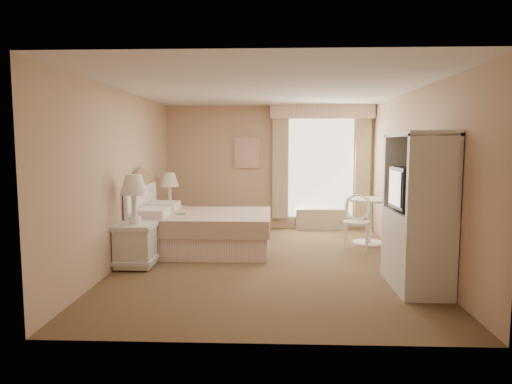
{
  "coord_description": "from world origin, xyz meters",
  "views": [
    {
      "loc": [
        0.09,
        -6.55,
        1.73
      ],
      "look_at": [
        -0.17,
        0.3,
        1.01
      ],
      "focal_mm": 32.0,
      "sensor_mm": 36.0,
      "label": 1
    }
  ],
  "objects_px": {
    "nightstand_far": "(170,213)",
    "armoire": "(417,224)",
    "bed": "(199,229)",
    "round_table": "(369,214)",
    "nightstand_near": "(135,233)",
    "cafe_chair": "(357,218)"
  },
  "relations": [
    {
      "from": "nightstand_far",
      "to": "armoire",
      "type": "xyz_separation_m",
      "value": [
        3.65,
        -2.9,
        0.33
      ]
    },
    {
      "from": "bed",
      "to": "round_table",
      "type": "distance_m",
      "value": 2.94
    },
    {
      "from": "nightstand_far",
      "to": "armoire",
      "type": "relative_size",
      "value": 0.63
    },
    {
      "from": "nightstand_near",
      "to": "nightstand_far",
      "type": "xyz_separation_m",
      "value": [
        0.0,
        2.15,
        -0.04
      ]
    },
    {
      "from": "nightstand_near",
      "to": "nightstand_far",
      "type": "height_order",
      "value": "nightstand_near"
    },
    {
      "from": "cafe_chair",
      "to": "bed",
      "type": "bearing_deg",
      "value": -161.1
    },
    {
      "from": "nightstand_near",
      "to": "cafe_chair",
      "type": "xyz_separation_m",
      "value": [
        3.3,
        1.26,
        0.04
      ]
    },
    {
      "from": "bed",
      "to": "nightstand_far",
      "type": "distance_m",
      "value": 1.3
    },
    {
      "from": "round_table",
      "to": "cafe_chair",
      "type": "relative_size",
      "value": 0.88
    },
    {
      "from": "nightstand_near",
      "to": "armoire",
      "type": "bearing_deg",
      "value": -11.6
    },
    {
      "from": "bed",
      "to": "cafe_chair",
      "type": "bearing_deg",
      "value": 4.0
    },
    {
      "from": "nightstand_near",
      "to": "cafe_chair",
      "type": "height_order",
      "value": "nightstand_near"
    },
    {
      "from": "bed",
      "to": "armoire",
      "type": "relative_size",
      "value": 1.13
    },
    {
      "from": "bed",
      "to": "nightstand_far",
      "type": "height_order",
      "value": "bed"
    },
    {
      "from": "nightstand_near",
      "to": "round_table",
      "type": "bearing_deg",
      "value": 24.96
    },
    {
      "from": "bed",
      "to": "round_table",
      "type": "relative_size",
      "value": 2.67
    },
    {
      "from": "armoire",
      "to": "nightstand_near",
      "type": "bearing_deg",
      "value": 168.4
    },
    {
      "from": "nightstand_near",
      "to": "round_table",
      "type": "relative_size",
      "value": 1.63
    },
    {
      "from": "bed",
      "to": "nightstand_near",
      "type": "height_order",
      "value": "bed"
    },
    {
      "from": "nightstand_far",
      "to": "round_table",
      "type": "height_order",
      "value": "nightstand_far"
    },
    {
      "from": "nightstand_far",
      "to": "round_table",
      "type": "relative_size",
      "value": 1.49
    },
    {
      "from": "nightstand_far",
      "to": "cafe_chair",
      "type": "height_order",
      "value": "nightstand_far"
    }
  ]
}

